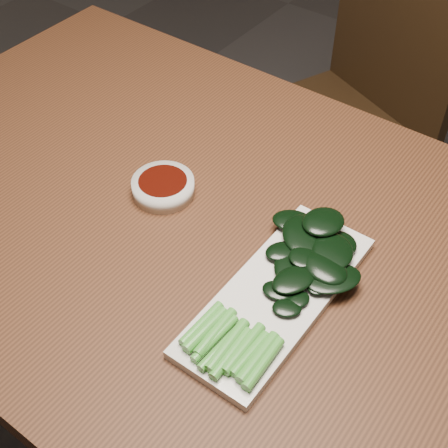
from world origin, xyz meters
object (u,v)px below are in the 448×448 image
at_px(table, 236,267).
at_px(chair_far, 349,107).
at_px(sauce_bowl, 163,187).
at_px(gai_lan, 295,274).
at_px(serving_plate, 277,295).

relative_size(table, chair_far, 1.57).
bearing_deg(chair_far, sauce_bowl, -65.26).
height_order(table, gai_lan, gai_lan).
bearing_deg(sauce_bowl, gai_lan, -7.80).
relative_size(chair_far, gai_lan, 2.68).
distance_m(sauce_bowl, serving_plate, 0.27).
xyz_separation_m(sauce_bowl, gai_lan, (0.27, -0.04, 0.01)).
bearing_deg(serving_plate, gai_lan, 78.97).
xyz_separation_m(sauce_bowl, serving_plate, (0.26, -0.07, -0.01)).
xyz_separation_m(table, serving_plate, (0.11, -0.06, 0.08)).
height_order(table, sauce_bowl, sauce_bowl).
relative_size(sauce_bowl, serving_plate, 0.30).
relative_size(table, serving_plate, 4.26).
relative_size(table, sauce_bowl, 14.07).
height_order(table, serving_plate, serving_plate).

